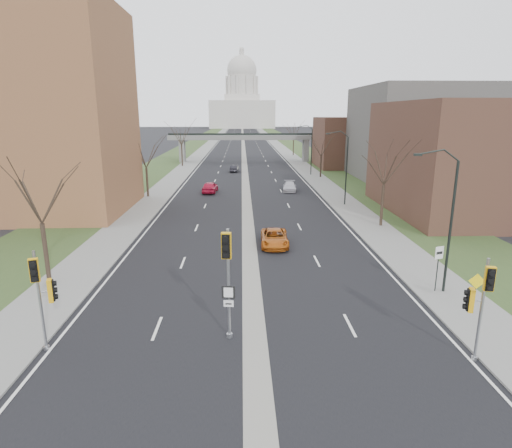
{
  "coord_description": "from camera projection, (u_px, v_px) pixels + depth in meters",
  "views": [
    {
      "loc": [
        -0.57,
        -18.09,
        10.74
      ],
      "look_at": [
        0.3,
        8.05,
        3.96
      ],
      "focal_mm": 30.0,
      "sensor_mm": 36.0,
      "label": 1
    }
  ],
  "objects": [
    {
      "name": "streetlight_near",
      "position": [
        442.0,
        181.0,
        24.63
      ],
      "size": [
        2.61,
        0.2,
        8.7
      ],
      "color": "black",
      "rests_on": "sidewalk_right"
    },
    {
      "name": "signal_pole_right",
      "position": [
        480.0,
        296.0,
        18.27
      ],
      "size": [
        0.81,
        1.03,
        4.83
      ],
      "rotation": [
        0.0,
        0.0,
        -0.25
      ],
      "color": "gray",
      "rests_on": "ground"
    },
    {
      "name": "grass_verge_left",
      "position": [
        196.0,
        142.0,
        164.75
      ],
      "size": [
        8.0,
        600.0,
        0.1
      ],
      "primitive_type": "cube",
      "color": "#273C1B",
      "rests_on": "ground"
    },
    {
      "name": "ground",
      "position": [
        255.0,
        348.0,
        20.22
      ],
      "size": [
        700.0,
        700.0,
        0.0
      ],
      "primitive_type": "plane",
      "color": "black",
      "rests_on": "ground"
    },
    {
      "name": "tree_left_a",
      "position": [
        37.0,
        183.0,
        25.88
      ],
      "size": [
        7.2,
        7.2,
        9.4
      ],
      "color": "#382B21",
      "rests_on": "sidewalk_left"
    },
    {
      "name": "speed_limit_sign",
      "position": [
        438.0,
        261.0,
        25.9
      ],
      "size": [
        0.59,
        0.25,
        2.87
      ],
      "rotation": [
        0.0,
        0.0,
        0.35
      ],
      "color": "black",
      "rests_on": "sidewalk_right"
    },
    {
      "name": "pedestrian_bridge",
      "position": [
        244.0,
        140.0,
        96.4
      ],
      "size": [
        34.0,
        3.0,
        6.45
      ],
      "color": "slate",
      "rests_on": "ground"
    },
    {
      "name": "commercial_block_far",
      "position": [
        352.0,
        142.0,
        87.4
      ],
      "size": [
        14.0,
        14.0,
        10.0
      ],
      "primitive_type": "cube",
      "color": "#513426",
      "rests_on": "ground"
    },
    {
      "name": "tree_left_c",
      "position": [
        181.0,
        132.0,
        87.69
      ],
      "size": [
        7.65,
        7.65,
        9.99
      ],
      "color": "#382B21",
      "rests_on": "sidewalk_left"
    },
    {
      "name": "sidewalk_right",
      "position": [
        274.0,
        142.0,
        165.72
      ],
      "size": [
        4.0,
        600.0,
        0.12
      ],
      "primitive_type": "cube",
      "color": "gray",
      "rests_on": "ground"
    },
    {
      "name": "commercial_block_near",
      "position": [
        467.0,
        158.0,
        46.57
      ],
      "size": [
        16.0,
        20.0,
        12.0
      ],
      "primitive_type": "cube",
      "color": "#513426",
      "rests_on": "ground"
    },
    {
      "name": "capitol",
      "position": [
        242.0,
        103.0,
        325.16
      ],
      "size": [
        48.0,
        42.0,
        55.75
      ],
      "color": "beige",
      "rests_on": "ground"
    },
    {
      "name": "warning_sign",
      "position": [
        476.0,
        287.0,
        23.27
      ],
      "size": [
        0.86,
        0.23,
        2.24
      ],
      "rotation": [
        0.0,
        0.0,
        -0.23
      ],
      "color": "black",
      "rests_on": "sidewalk_right"
    },
    {
      "name": "apartment_building",
      "position": [
        4.0,
        111.0,
        45.65
      ],
      "size": [
        25.0,
        16.0,
        22.0
      ],
      "primitive_type": "cube",
      "color": "brown",
      "rests_on": "ground"
    },
    {
      "name": "tree_left_b",
      "position": [
        145.0,
        150.0,
        55.0
      ],
      "size": [
        6.75,
        6.75,
        8.81
      ],
      "color": "#382B21",
      "rests_on": "sidewalk_left"
    },
    {
      "name": "streetlight_far",
      "position": [
        307.0,
        136.0,
        74.94
      ],
      "size": [
        2.61,
        0.2,
        8.7
      ],
      "color": "black",
      "rests_on": "sidewalk_right"
    },
    {
      "name": "sidewalk_left",
      "position": [
        212.0,
        142.0,
        164.94
      ],
      "size": [
        4.0,
        600.0,
        0.12
      ],
      "primitive_type": "cube",
      "color": "gray",
      "rests_on": "ground"
    },
    {
      "name": "road_surface",
      "position": [
        243.0,
        142.0,
        165.34
      ],
      "size": [
        20.0,
        600.0,
        0.01
      ],
      "primitive_type": "cube",
      "color": "black",
      "rests_on": "ground"
    },
    {
      "name": "car_right_near",
      "position": [
        274.0,
        238.0,
        35.68
      ],
      "size": [
        2.37,
        4.89,
        1.34
      ],
      "primitive_type": "imported",
      "rotation": [
        0.0,
        0.0,
        -0.03
      ],
      "color": "#B15412",
      "rests_on": "ground"
    },
    {
      "name": "tree_right_c",
      "position": [
        294.0,
        128.0,
        110.78
      ],
      "size": [
        7.65,
        7.65,
        9.99
      ],
      "color": "#382B21",
      "rests_on": "sidewalk_right"
    },
    {
      "name": "car_left_near",
      "position": [
        210.0,
        187.0,
        59.66
      ],
      "size": [
        2.21,
        4.73,
        1.56
      ],
      "primitive_type": "imported",
      "rotation": [
        0.0,
        0.0,
        3.06
      ],
      "color": "#B21433",
      "rests_on": "ground"
    },
    {
      "name": "signal_pole_median",
      "position": [
        227.0,
        266.0,
        19.87
      ],
      "size": [
        0.64,
        0.92,
        5.56
      ],
      "rotation": [
        0.0,
        0.0,
        -0.1
      ],
      "color": "gray",
      "rests_on": "ground"
    },
    {
      "name": "car_left_far",
      "position": [
        234.0,
        168.0,
        81.05
      ],
      "size": [
        1.67,
        3.97,
        1.28
      ],
      "primitive_type": "imported",
      "rotation": [
        0.0,
        0.0,
        3.06
      ],
      "color": "black",
      "rests_on": "ground"
    },
    {
      "name": "median_strip",
      "position": [
        243.0,
        142.0,
        165.35
      ],
      "size": [
        1.2,
        600.0,
        0.02
      ],
      "primitive_type": "cube",
      "color": "gray",
      "rests_on": "ground"
    },
    {
      "name": "streetlight_mid",
      "position": [
        341.0,
        147.0,
        49.79
      ],
      "size": [
        2.61,
        0.2,
        8.7
      ],
      "color": "black",
      "rests_on": "sidewalk_right"
    },
    {
      "name": "commercial_block_mid",
      "position": [
        417.0,
        134.0,
        69.55
      ],
      "size": [
        18.0,
        22.0,
        15.0
      ],
      "primitive_type": "cube",
      "color": "#53514C",
      "rests_on": "ground"
    },
    {
      "name": "signal_pole_left",
      "position": [
        42.0,
        287.0,
        19.16
      ],
      "size": [
        0.82,
        1.08,
        4.87
      ],
      "rotation": [
        0.0,
        0.0,
        0.32
      ],
      "color": "gray",
      "rests_on": "ground"
    },
    {
      "name": "tree_right_b",
      "position": [
        322.0,
        143.0,
        72.39
      ],
      "size": [
        6.3,
        6.3,
        8.22
      ],
      "color": "#382B21",
      "rests_on": "sidewalk_right"
    },
    {
      "name": "grass_verge_right",
      "position": [
        289.0,
        142.0,
        165.91
      ],
      "size": [
        8.0,
        600.0,
        0.1
      ],
      "primitive_type": "cube",
      "color": "#273C1B",
      "rests_on": "ground"
    },
    {
      "name": "tree_right_a",
      "position": [
        386.0,
        158.0,
        40.25
      ],
      "size": [
        7.2,
        7.2,
        9.4
      ],
      "color": "#382B21",
      "rests_on": "sidewalk_right"
    },
    {
      "name": "car_right_mid",
      "position": [
        290.0,
        186.0,
        60.94
      ],
      "size": [
        2.3,
        4.66,
        1.3
      ],
      "primitive_type": "imported",
      "rotation": [
        0.0,
        0.0,
        -0.11
      ],
      "color": "#B5B4BC",
      "rests_on": "ground"
    }
  ]
}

